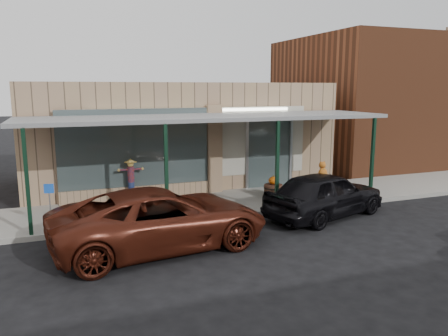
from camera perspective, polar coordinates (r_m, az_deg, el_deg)
name	(u,v)px	position (r m, az deg, el deg)	size (l,w,h in m)	color
ground	(253,241)	(11.76, 3.78, -9.48)	(120.00, 120.00, 0.00)	black
sidewalk	(209,205)	(14.94, -1.91, -4.82)	(40.00, 3.20, 0.15)	gray
storefront	(175,133)	(18.89, -6.40, 4.56)	(12.00, 6.25, 4.20)	#95765B
awning	(209,119)	(14.41, -1.94, 6.48)	(12.00, 3.00, 3.04)	slate
block_buildings_near	(211,93)	(20.36, -1.66, 9.75)	(61.00, 8.00, 8.00)	brown
barrel_scarecrow	(131,187)	(15.39, -12.01, -2.38)	(0.90, 0.58, 1.48)	#4F2F1F
barrel_pumpkin	(273,189)	(15.78, 6.45, -2.73)	(0.76, 0.76, 0.78)	#4F2F1F
handicap_sign	(50,200)	(12.97, -21.81, -3.88)	(0.26, 0.06, 1.26)	gray
parked_sedan	(325,194)	(14.01, 13.06, -3.33)	(4.61, 2.94, 1.61)	black
car_maroon	(161,219)	(11.16, -8.19, -6.55)	(2.52, 5.47, 1.52)	#4D1A0F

